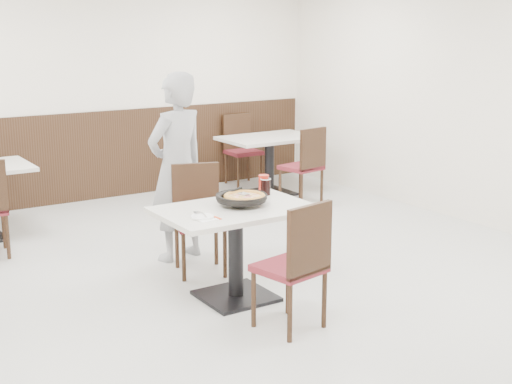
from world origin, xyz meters
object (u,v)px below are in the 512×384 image
chair_far (200,221)px  red_cup (264,184)px  bg_chair_right_near (301,165)px  chair_near (289,265)px  pizza (245,199)px  side_plate (202,217)px  bg_table_right (269,166)px  bg_chair_right_far (243,150)px  main_table (236,253)px  cola_glass (266,187)px  pizza_pan (242,200)px  diner_person (177,167)px

chair_far → red_cup: 0.67m
bg_chair_right_near → chair_near: bearing=-138.0°
pizza → side_plate: 0.48m
bg_table_right → bg_chair_right_far: (0.02, 0.66, 0.10)m
bg_chair_right_far → main_table: bearing=60.5°
main_table → bg_chair_right_far: (2.25, 3.52, 0.10)m
side_plate → bg_chair_right_far: 4.50m
cola_glass → red_cup: red_cup is taller
side_plate → red_cup: (0.81, 0.41, 0.07)m
pizza_pan → red_cup: size_ratio=2.43×
diner_person → bg_table_right: (2.16, 1.70, -0.49)m
bg_table_right → bg_chair_right_far: bg_chair_right_far is taller
chair_near → bg_table_right: bearing=47.1°
pizza_pan → diner_person: size_ratio=0.22×
side_plate → diner_person: diner_person is taller
side_plate → bg_chair_right_far: bg_chair_right_far is taller
red_cup → bg_chair_right_near: size_ratio=0.17×
pizza_pan → cola_glass: cola_glass is taller
bg_chair_right_near → diner_person: bearing=-164.4°
chair_near → cola_glass: size_ratio=7.31×
chair_near → bg_chair_right_far: (2.22, 4.21, 0.00)m
chair_near → pizza: chair_near is taller
chair_far → cola_glass: chair_far is taller
red_cup → bg_chair_right_near: bg_chair_right_near is taller
chair_near → bg_chair_right_far: size_ratio=1.00×
bg_chair_right_near → main_table: bearing=-146.0°
cola_glass → bg_chair_right_near: size_ratio=0.14×
chair_far → cola_glass: (0.39, -0.45, 0.34)m
side_plate → red_cup: bearing=27.0°
chair_far → pizza: bearing=110.4°
chair_far → cola_glass: bearing=148.0°
diner_person → bg_table_right: bearing=-156.6°
cola_glass → pizza: bearing=-146.7°
pizza_pan → side_plate: bearing=-159.0°
chair_far → red_cup: (0.40, -0.41, 0.35)m
bg_chair_right_far → cola_glass: bearing=64.2°
side_plate → bg_table_right: side_plate is taller
chair_near → bg_chair_right_far: bearing=51.1°
chair_far → pizza_pan: size_ratio=2.44×
pizza_pan → bg_chair_right_far: 4.12m
cola_glass → pizza_pan: bearing=-151.2°
chair_near → chair_far: same height
diner_person → bg_chair_right_near: (2.21, 1.08, -0.39)m
cola_glass → bg_chair_right_near: 2.74m
main_table → diner_person: 1.26m
bg_chair_right_far → pizza_pan: bearing=61.1°
chair_near → main_table: bearing=81.4°
chair_far → pizza_pan: (0.03, -0.65, 0.32)m
bg_table_right → diner_person: bearing=-141.7°
pizza_pan → side_plate: 0.48m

